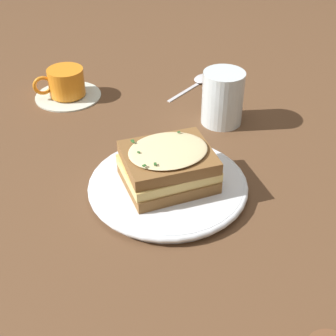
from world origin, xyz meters
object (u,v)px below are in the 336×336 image
Objects in this scene: teacup_with_saucer at (66,85)px; water_glass at (223,98)px; sandwich at (168,166)px; spoon at (202,80)px; dinner_plate at (168,186)px.

water_glass is (-0.27, 0.20, 0.03)m from teacup_with_saucer.
water_glass is at bearing 141.30° from teacup_with_saucer.
water_glass reaches higher than sandwich.
teacup_with_saucer is 0.96× the size of spoon.
sandwich is at bearing -110.57° from dinner_plate.
sandwich is 0.98× the size of spoon.
dinner_plate is 1.78× the size of sandwich.
sandwich is 0.40m from spoon.
water_glass is (-0.17, -0.17, 0.00)m from sandwich.
spoon is (-0.03, -0.18, -0.05)m from water_glass.
sandwich is (-0.00, -0.00, 0.04)m from dinner_plate.
dinner_plate is at bearing -62.71° from spoon.
spoon is (-0.30, 0.02, -0.02)m from teacup_with_saucer.
spoon is at bearing 173.02° from teacup_with_saucer.
teacup_with_saucer is (0.11, -0.37, -0.02)m from sandwich.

